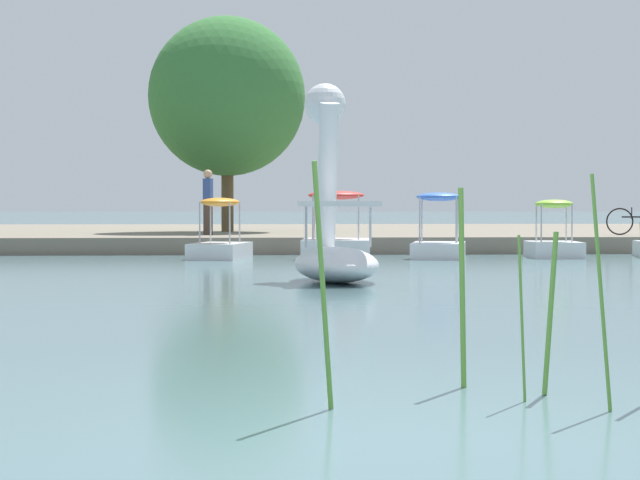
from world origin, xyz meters
name	(u,v)px	position (x,y,z in m)	size (l,w,h in m)	color
ground_plane	(397,431)	(0.00, 0.00, 0.00)	(579.81, 579.81, 0.00)	slate
shore_bank_far	(270,235)	(0.00, 33.37, 0.21)	(115.96, 22.38, 0.42)	slate
swan_boat	(333,228)	(0.58, 12.12, 0.85)	(1.51, 2.91, 3.23)	white
pedal_boat_orange	(220,240)	(-1.41, 20.23, 0.42)	(1.51, 2.27, 1.39)	white
pedal_boat_red	(336,240)	(1.24, 19.97, 0.43)	(1.73, 2.49, 1.55)	white
pedal_boat_blue	(439,240)	(3.63, 20.12, 0.42)	(1.62, 2.37, 1.52)	white
pedal_boat_lime	(554,242)	(6.38, 20.31, 0.37)	(1.28, 1.85, 1.35)	white
tree_broadleaf_left	(227,97)	(-1.39, 29.08, 4.55)	(6.47, 6.62, 6.57)	brown
person_on_path	(208,200)	(-1.84, 24.96, 1.38)	(0.28, 0.27, 1.77)	#47382D
bicycle_parked	(639,221)	(9.77, 24.15, 0.80)	(1.78, 0.24, 0.75)	black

